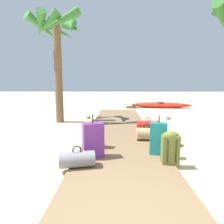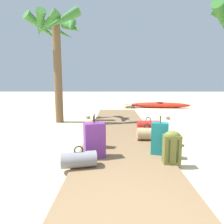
{
  "view_description": "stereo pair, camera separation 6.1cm",
  "coord_description": "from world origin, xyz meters",
  "px_view_note": "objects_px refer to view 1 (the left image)",
  "views": [
    {
      "loc": [
        -0.14,
        -1.79,
        1.55
      ],
      "look_at": [
        -0.26,
        4.97,
        0.55
      ],
      "focal_mm": 31.4,
      "sensor_mm": 36.0,
      "label": 1
    },
    {
      "loc": [
        -0.2,
        -1.79,
        1.55
      ],
      "look_at": [
        -0.26,
        4.97,
        0.55
      ],
      "focal_mm": 31.4,
      "sensor_mm": 36.0,
      "label": 2
    }
  ],
  "objects_px": {
    "backpack_olive": "(170,147)",
    "duffel_bag_tan": "(146,134)",
    "duffel_bag_red": "(148,126)",
    "lounge_chair": "(129,102)",
    "palm_tree_near_left": "(57,37)",
    "kayak": "(161,105)",
    "suitcase_orange": "(93,135)",
    "duffel_bag_grey": "(77,159)",
    "suitcase_purple": "(93,140)",
    "suitcase_teal": "(158,139)"
  },
  "relations": [
    {
      "from": "suitcase_purple",
      "to": "lounge_chair",
      "type": "xyz_separation_m",
      "value": [
        1.3,
        8.83,
        -0.1
      ]
    },
    {
      "from": "duffel_bag_grey",
      "to": "suitcase_teal",
      "type": "bearing_deg",
      "value": 22.92
    },
    {
      "from": "suitcase_purple",
      "to": "duffel_bag_tan",
      "type": "distance_m",
      "value": 1.77
    },
    {
      "from": "lounge_chair",
      "to": "kayak",
      "type": "distance_m",
      "value": 2.03
    },
    {
      "from": "backpack_olive",
      "to": "suitcase_orange",
      "type": "relative_size",
      "value": 0.84
    },
    {
      "from": "suitcase_orange",
      "to": "palm_tree_near_left",
      "type": "distance_m",
      "value": 4.76
    },
    {
      "from": "duffel_bag_red",
      "to": "lounge_chair",
      "type": "distance_m",
      "value": 6.6
    },
    {
      "from": "duffel_bag_grey",
      "to": "palm_tree_near_left",
      "type": "bearing_deg",
      "value": 109.24
    },
    {
      "from": "backpack_olive",
      "to": "duffel_bag_tan",
      "type": "height_order",
      "value": "backpack_olive"
    },
    {
      "from": "lounge_chair",
      "to": "palm_tree_near_left",
      "type": "bearing_deg",
      "value": -122.66
    },
    {
      "from": "duffel_bag_red",
      "to": "suitcase_teal",
      "type": "relative_size",
      "value": 0.82
    },
    {
      "from": "kayak",
      "to": "suitcase_orange",
      "type": "bearing_deg",
      "value": -113.09
    },
    {
      "from": "palm_tree_near_left",
      "to": "suitcase_orange",
      "type": "bearing_deg",
      "value": -63.05
    },
    {
      "from": "suitcase_teal",
      "to": "palm_tree_near_left",
      "type": "height_order",
      "value": "palm_tree_near_left"
    },
    {
      "from": "suitcase_orange",
      "to": "kayak",
      "type": "bearing_deg",
      "value": 66.91
    },
    {
      "from": "backpack_olive",
      "to": "suitcase_purple",
      "type": "xyz_separation_m",
      "value": [
        -1.45,
        0.28,
        0.03
      ]
    },
    {
      "from": "backpack_olive",
      "to": "suitcase_teal",
      "type": "xyz_separation_m",
      "value": [
        -0.12,
        0.47,
        0.02
      ]
    },
    {
      "from": "duffel_bag_tan",
      "to": "kayak",
      "type": "xyz_separation_m",
      "value": [
        2.05,
        7.33,
        -0.07
      ]
    },
    {
      "from": "duffel_bag_tan",
      "to": "palm_tree_near_left",
      "type": "distance_m",
      "value": 5.11
    },
    {
      "from": "duffel_bag_red",
      "to": "lounge_chair",
      "type": "relative_size",
      "value": 0.42
    },
    {
      "from": "duffel_bag_red",
      "to": "duffel_bag_tan",
      "type": "height_order",
      "value": "same"
    },
    {
      "from": "suitcase_orange",
      "to": "lounge_chair",
      "type": "xyz_separation_m",
      "value": [
        1.38,
        8.19,
        -0.05
      ]
    },
    {
      "from": "suitcase_purple",
      "to": "suitcase_teal",
      "type": "xyz_separation_m",
      "value": [
        1.33,
        0.19,
        -0.01
      ]
    },
    {
      "from": "duffel_bag_red",
      "to": "palm_tree_near_left",
      "type": "bearing_deg",
      "value": 151.33
    },
    {
      "from": "duffel_bag_grey",
      "to": "suitcase_purple",
      "type": "height_order",
      "value": "suitcase_purple"
    },
    {
      "from": "suitcase_orange",
      "to": "palm_tree_near_left",
      "type": "height_order",
      "value": "palm_tree_near_left"
    },
    {
      "from": "backpack_olive",
      "to": "duffel_bag_tan",
      "type": "relative_size",
      "value": 1.18
    },
    {
      "from": "kayak",
      "to": "lounge_chair",
      "type": "bearing_deg",
      "value": 172.81
    },
    {
      "from": "duffel_bag_red",
      "to": "suitcase_teal",
      "type": "height_order",
      "value": "suitcase_teal"
    },
    {
      "from": "suitcase_purple",
      "to": "lounge_chair",
      "type": "bearing_deg",
      "value": 81.65
    },
    {
      "from": "duffel_bag_red",
      "to": "suitcase_orange",
      "type": "distance_m",
      "value": 2.21
    },
    {
      "from": "suitcase_teal",
      "to": "duffel_bag_red",
      "type": "bearing_deg",
      "value": 86.7
    },
    {
      "from": "duffel_bag_red",
      "to": "lounge_chair",
      "type": "bearing_deg",
      "value": 91.33
    },
    {
      "from": "backpack_olive",
      "to": "lounge_chair",
      "type": "relative_size",
      "value": 0.39
    },
    {
      "from": "palm_tree_near_left",
      "to": "lounge_chair",
      "type": "height_order",
      "value": "palm_tree_near_left"
    },
    {
      "from": "duffel_bag_red",
      "to": "suitcase_orange",
      "type": "xyz_separation_m",
      "value": [
        -1.53,
        -1.59,
        0.13
      ]
    },
    {
      "from": "duffel_bag_red",
      "to": "suitcase_purple",
      "type": "bearing_deg",
      "value": -122.99
    },
    {
      "from": "suitcase_teal",
      "to": "lounge_chair",
      "type": "distance_m",
      "value": 8.64
    },
    {
      "from": "suitcase_orange",
      "to": "palm_tree_near_left",
      "type": "bearing_deg",
      "value": 116.95
    },
    {
      "from": "suitcase_teal",
      "to": "lounge_chair",
      "type": "height_order",
      "value": "suitcase_teal"
    },
    {
      "from": "palm_tree_near_left",
      "to": "lounge_chair",
      "type": "distance_m",
      "value": 6.44
    },
    {
      "from": "suitcase_purple",
      "to": "duffel_bag_tan",
      "type": "xyz_separation_m",
      "value": [
        1.25,
        1.24,
        -0.19
      ]
    },
    {
      "from": "duffel_bag_grey",
      "to": "duffel_bag_red",
      "type": "xyz_separation_m",
      "value": [
        1.68,
        2.7,
        0.02
      ]
    },
    {
      "from": "kayak",
      "to": "duffel_bag_red",
      "type": "bearing_deg",
      "value": -106.28
    },
    {
      "from": "suitcase_teal",
      "to": "lounge_chair",
      "type": "xyz_separation_m",
      "value": [
        -0.04,
        8.64,
        -0.09
      ]
    },
    {
      "from": "backpack_olive",
      "to": "palm_tree_near_left",
      "type": "bearing_deg",
      "value": 127.14
    },
    {
      "from": "duffel_bag_red",
      "to": "suitcase_teal",
      "type": "distance_m",
      "value": 2.05
    },
    {
      "from": "duffel_bag_red",
      "to": "kayak",
      "type": "height_order",
      "value": "duffel_bag_red"
    },
    {
      "from": "suitcase_orange",
      "to": "palm_tree_near_left",
      "type": "relative_size",
      "value": 0.17
    },
    {
      "from": "duffel_bag_red",
      "to": "duffel_bag_tan",
      "type": "bearing_deg",
      "value": -101.45
    }
  ]
}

